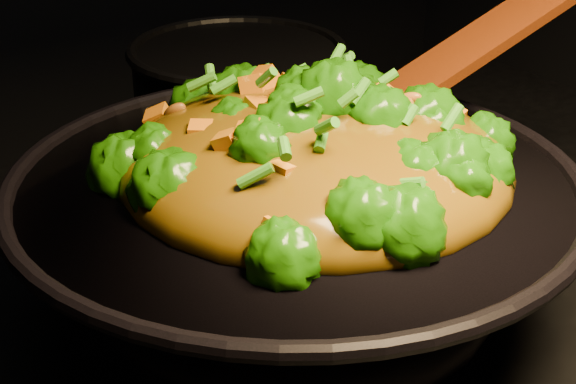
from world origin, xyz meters
TOP-DOWN VIEW (x-y plane):
  - wok at (-0.08, 0.00)m, footprint 0.54×0.54m
  - stir_fry at (-0.05, 0.00)m, footprint 0.43×0.43m
  - spatula at (0.10, 0.02)m, footprint 0.34×0.09m
  - back_pot at (0.07, 0.32)m, footprint 0.26×0.26m

SIDE VIEW (x-z plane):
  - wok at x=-0.08m, z-range 0.90..1.03m
  - back_pot at x=0.07m, z-range 0.90..1.04m
  - stir_fry at x=-0.05m, z-range 1.03..1.14m
  - spatula at x=0.10m, z-range 1.02..1.16m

